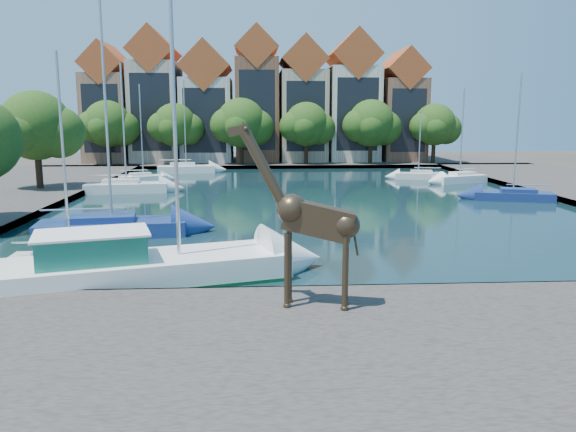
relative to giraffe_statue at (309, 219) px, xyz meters
name	(u,v)px	position (x,y,z in m)	size (l,w,h in m)	color
ground	(380,298)	(2.77, 2.11, -3.26)	(160.00, 160.00, 0.00)	#38332B
water_basin	(312,198)	(2.77, 26.11, -3.22)	(38.00, 50.00, 0.08)	black
near_quay	(447,384)	(2.77, -4.89, -3.01)	(50.00, 14.00, 0.50)	#46413C
far_quay	(288,162)	(2.77, 58.11, -3.01)	(60.00, 16.00, 0.50)	#46413C
townhouse_west_end	(110,108)	(-20.23, 58.10, 4.10)	(5.44, 9.18, 14.93)	#90654E
townhouse_west_mid	(156,101)	(-14.23, 58.10, 4.98)	(5.94, 9.18, 16.79)	tan
townhouse_west_inner	(207,108)	(-7.73, 58.10, 4.09)	(6.43, 9.18, 15.15)	beige
townhouse_center	(257,100)	(-1.23, 58.10, 5.11)	(5.44, 9.18, 16.93)	brown
townhouse_east_inner	(303,105)	(4.77, 58.10, 4.47)	(5.94, 9.18, 15.79)	tan
townhouse_east_mid	(352,102)	(11.27, 58.10, 4.84)	(6.43, 9.18, 16.65)	beige
townhouse_east_end	(400,110)	(17.77, 58.10, 3.85)	(5.44, 9.18, 14.43)	brown
far_tree_far_west	(108,125)	(-19.13, 52.60, 1.92)	(7.28, 5.60, 7.68)	#332114
far_tree_west	(176,126)	(-11.14, 52.60, 1.82)	(6.76, 5.20, 7.36)	#332114
far_tree_mid_west	(242,124)	(-3.12, 52.60, 2.03)	(7.80, 6.00, 8.00)	#332114
far_tree_mid_east	(307,126)	(4.87, 52.60, 1.87)	(7.02, 5.40, 7.52)	#332114
far_tree_east	(372,125)	(12.87, 52.60, 1.98)	(7.54, 5.80, 7.84)	#332114
far_tree_far_east	(435,126)	(20.86, 52.60, 1.82)	(6.76, 5.20, 7.36)	#332114
side_tree_left_far	(37,128)	(-19.13, 30.10, 2.12)	(7.28, 5.60, 7.88)	#332114
giraffe_statue	(309,219)	(0.00, 0.00, 0.00)	(3.92, 1.19, 5.62)	#392A1C
motorsailer	(136,263)	(-6.14, 4.11, -2.37)	(11.17, 5.95, 10.56)	white
sailboat_left_a	(71,258)	(-9.23, 6.11, -2.66)	(4.90, 1.90, 8.76)	silver
sailboat_left_b	(112,224)	(-9.23, 13.02, -2.57)	(7.90, 3.65, 12.37)	navy
sailboat_left_c	(127,185)	(-12.23, 30.05, -2.57)	(6.78, 2.96, 10.44)	silver
sailboat_left_d	(143,177)	(-12.23, 37.20, -2.65)	(4.67, 3.06, 9.16)	white
sailboat_left_e	(186,167)	(-9.23, 46.11, -2.57)	(6.44, 2.93, 10.02)	white
sailboat_right_b	(513,194)	(17.77, 23.94, -2.69)	(6.02, 3.47, 9.34)	navy
sailboat_right_c	(460,177)	(17.77, 35.09, -2.62)	(5.48, 3.50, 8.69)	white
sailboat_right_d	(418,174)	(14.77, 38.42, -2.71)	(4.85, 2.31, 6.81)	silver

